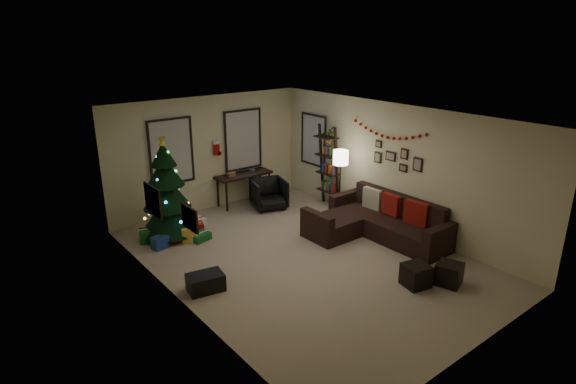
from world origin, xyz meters
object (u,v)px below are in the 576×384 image
at_px(desk, 244,177).
at_px(bookshelf, 328,168).
at_px(christmas_tree, 167,196).
at_px(sofa, 375,224).
at_px(desk_chair, 269,194).

relative_size(desk, bookshelf, 0.71).
bearing_deg(christmas_tree, sofa, -38.06).
relative_size(desk_chair, bookshelf, 0.36).
xyz_separation_m(christmas_tree, desk, (2.33, 0.70, -0.23)).
bearing_deg(desk, desk_chair, -66.34).
height_order(christmas_tree, bookshelf, christmas_tree).
xyz_separation_m(christmas_tree, sofa, (3.39, -2.66, -0.63)).
distance_m(sofa, desk_chair, 2.82).
xyz_separation_m(christmas_tree, bookshelf, (3.85, -0.70, 0.06)).
distance_m(christmas_tree, sofa, 4.35).
height_order(christmas_tree, desk_chair, christmas_tree).
distance_m(desk_chair, bookshelf, 1.57).
bearing_deg(christmas_tree, desk_chair, 1.20).
xyz_separation_m(desk_chair, bookshelf, (1.23, -0.75, 0.61)).
height_order(christmas_tree, sofa, christmas_tree).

